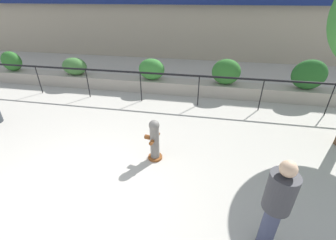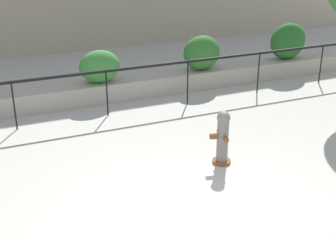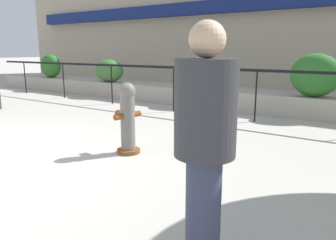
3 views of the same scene
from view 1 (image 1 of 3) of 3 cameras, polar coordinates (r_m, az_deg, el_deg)
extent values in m
plane|color=#B2ADA3|center=(5.12, -23.28, -18.47)|extent=(120.00, 120.00, 0.00)
cube|color=#ADA393|center=(9.63, -4.90, 8.90)|extent=(18.00, 0.70, 0.50)
cube|color=black|center=(8.35, -7.13, 11.86)|extent=(15.00, 0.05, 0.06)
cylinder|color=black|center=(10.59, -29.97, 8.85)|extent=(0.04, 0.04, 1.15)
cylinder|color=black|center=(9.37, -19.69, 8.81)|extent=(0.04, 0.04, 1.15)
cylinder|color=black|center=(8.53, -6.91, 8.37)|extent=(0.04, 0.04, 1.15)
cylinder|color=black|center=(8.17, 7.74, 7.37)|extent=(0.04, 0.04, 1.15)
cylinder|color=black|center=(8.37, 22.59, 5.86)|extent=(0.04, 0.04, 1.15)
cylinder|color=black|center=(9.08, 35.84, 4.17)|extent=(0.04, 0.04, 1.15)
ellipsoid|color=#2D6B28|center=(12.69, -34.95, 12.14)|extent=(0.97, 0.58, 0.88)
ellipsoid|color=#427538|center=(10.77, -22.66, 12.47)|extent=(1.10, 0.70, 0.74)
ellipsoid|color=#387F33|center=(9.38, -4.18, 12.73)|extent=(1.06, 0.67, 0.85)
ellipsoid|color=#2D6B28|center=(9.09, 14.56, 11.75)|extent=(1.09, 0.70, 0.98)
ellipsoid|color=#235B23|center=(9.73, 32.21, 9.70)|extent=(1.21, 0.60, 1.10)
cylinder|color=brown|center=(5.72, -3.26, -9.36)|extent=(0.41, 0.41, 0.06)
cylinder|color=slate|center=(5.44, -3.39, -5.62)|extent=(0.26, 0.26, 0.85)
sphere|color=slate|center=(5.19, -3.55, -1.37)|extent=(0.25, 0.25, 0.25)
cylinder|color=brown|center=(5.45, -5.16, -4.34)|extent=(0.16, 0.14, 0.11)
cylinder|color=brown|center=(5.52, -2.70, -3.79)|extent=(0.11, 0.14, 0.09)
cylinder|color=brown|center=(5.26, -4.19, -5.71)|extent=(0.11, 0.14, 0.09)
cylinder|color=#383D56|center=(4.18, 24.19, -23.43)|extent=(0.29, 0.29, 0.88)
cylinder|color=#333338|center=(3.64, 26.66, -16.05)|extent=(0.48, 0.48, 0.62)
sphere|color=#D6AD89|center=(3.38, 28.28, -10.87)|extent=(0.23, 0.23, 0.23)
camera|label=2|loc=(6.00, -107.45, -2.38)|focal=50.00mm
camera|label=3|loc=(3.00, 60.13, -33.47)|focal=35.00mm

